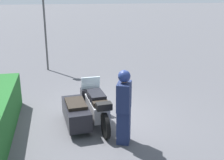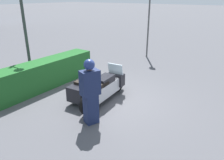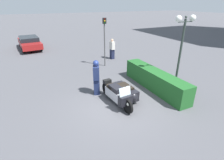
# 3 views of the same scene
# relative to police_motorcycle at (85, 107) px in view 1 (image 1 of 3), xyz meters

# --- Properties ---
(ground_plane) EXTENTS (160.00, 160.00, 0.00)m
(ground_plane) POSITION_rel_police_motorcycle_xyz_m (0.26, -0.40, -0.47)
(ground_plane) COLOR #4C4C51
(police_motorcycle) EXTENTS (2.66, 1.25, 1.17)m
(police_motorcycle) POSITION_rel_police_motorcycle_xyz_m (0.00, 0.00, 0.00)
(police_motorcycle) COLOR black
(police_motorcycle) RESTS_ON ground
(officer_rider) EXTENTS (0.60, 0.48, 1.90)m
(officer_rider) POSITION_rel_police_motorcycle_xyz_m (-1.30, -0.82, 0.53)
(officer_rider) COLOR #192347
(officer_rider) RESTS_ON ground
(traffic_light_near) EXTENTS (0.23, 0.27, 3.75)m
(traffic_light_near) POSITION_rel_police_motorcycle_xyz_m (6.10, 1.15, 1.96)
(traffic_light_near) COLOR #4C4C4C
(traffic_light_near) RESTS_ON ground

